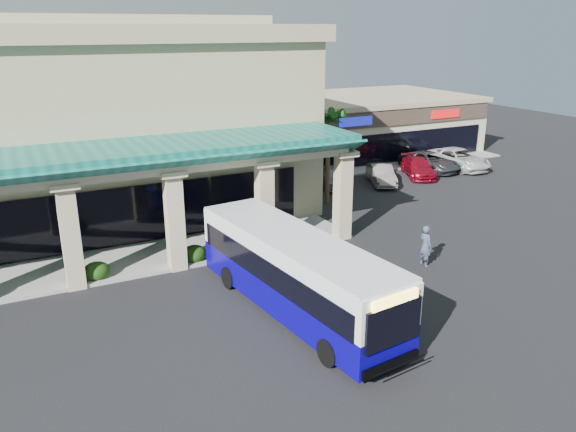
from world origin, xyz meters
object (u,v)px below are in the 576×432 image
pedestrian (425,246)px  car_red (418,167)px  transit_bus (295,275)px  car_gray (430,162)px  car_extra (458,159)px  car_silver (334,177)px  car_white (381,175)px

pedestrian → car_red: 17.15m
transit_bus → car_gray: (20.08, 15.79, -0.86)m
car_extra → pedestrian: bearing=-137.3°
transit_bus → car_gray: bearing=31.4°
transit_bus → car_extra: transit_bus is taller
pedestrian → car_silver: (3.38, 13.88, -0.29)m
car_gray → pedestrian: bearing=-136.8°
transit_bus → car_silver: size_ratio=2.72×
car_extra → car_silver: bearing=-179.6°
transit_bus → car_red: transit_bus is taller
transit_bus → pedestrian: transit_bus is taller
car_silver → car_extra: bearing=23.0°
car_silver → car_white: 3.52m
car_silver → car_white: bearing=6.5°
car_red → car_extra: size_ratio=0.83×
transit_bus → pedestrian: (7.57, 1.30, -0.59)m
car_red → car_white: bearing=-147.2°
car_extra → car_gray: bearing=169.1°
car_gray → car_extra: (2.49, -0.46, 0.06)m
pedestrian → car_white: 14.59m
car_red → car_gray: bearing=50.9°
transit_bus → pedestrian: 7.71m
car_white → car_extra: car_extra is taller
car_white → car_extra: bearing=31.0°
car_silver → car_red: (7.18, -0.36, -0.03)m
pedestrian → car_silver: pedestrian is taller
pedestrian → car_extra: pedestrian is taller
pedestrian → car_extra: 20.54m
car_gray → car_extra: 2.53m
car_silver → car_gray: size_ratio=0.80×
pedestrian → car_gray: pedestrian is taller
car_white → car_gray: bearing=38.7°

